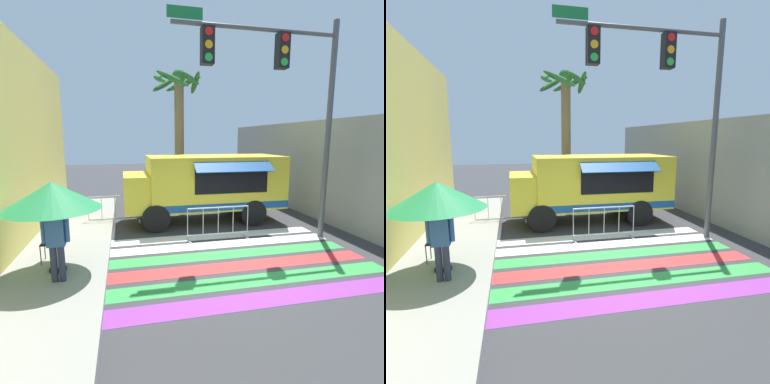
% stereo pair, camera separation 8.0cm
% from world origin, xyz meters
% --- Properties ---
extents(ground_plane, '(60.00, 60.00, 0.00)m').
position_xyz_m(ground_plane, '(0.00, 0.00, 0.00)').
color(ground_plane, '#38383A').
extents(sidewalk_left, '(4.40, 16.00, 0.15)m').
position_xyz_m(sidewalk_left, '(-5.36, 0.00, 0.07)').
color(sidewalk_left, '#99968E').
rests_on(sidewalk_left, ground_plane).
extents(concrete_wall_right, '(0.20, 16.00, 3.68)m').
position_xyz_m(concrete_wall_right, '(4.40, 3.00, 1.84)').
color(concrete_wall_right, gray).
rests_on(concrete_wall_right, ground_plane).
extents(crosswalk_painted, '(6.40, 4.36, 0.01)m').
position_xyz_m(crosswalk_painted, '(0.00, -0.17, 0.00)').
color(crosswalk_painted, purple).
rests_on(crosswalk_painted, ground_plane).
extents(food_truck, '(5.62, 2.67, 2.39)m').
position_xyz_m(food_truck, '(0.05, 3.54, 1.40)').
color(food_truck, yellow).
rests_on(food_truck, ground_plane).
extents(traffic_signal_pole, '(4.81, 0.29, 6.23)m').
position_xyz_m(traffic_signal_pole, '(1.62, 0.94, 4.49)').
color(traffic_signal_pole, '#515456').
rests_on(traffic_signal_pole, ground_plane).
extents(patio_umbrella, '(2.01, 2.01, 1.97)m').
position_xyz_m(patio_umbrella, '(-4.21, -0.19, 1.82)').
color(patio_umbrella, black).
rests_on(patio_umbrella, sidewalk_left).
extents(folding_chair, '(0.40, 0.40, 0.90)m').
position_xyz_m(folding_chair, '(-4.45, 0.48, 0.69)').
color(folding_chair, '#4C4C51').
rests_on(folding_chair, sidewalk_left).
extents(vendor_person, '(0.53, 0.21, 1.60)m').
position_xyz_m(vendor_person, '(-4.09, -0.72, 1.05)').
color(vendor_person, '#2D3347').
rests_on(vendor_person, sidewalk_left).
extents(barricade_front, '(1.90, 0.44, 1.01)m').
position_xyz_m(barricade_front, '(-0.02, 1.40, 0.50)').
color(barricade_front, '#B7BABF').
rests_on(barricade_front, ground_plane).
extents(barricade_side, '(1.84, 0.44, 1.01)m').
position_xyz_m(barricade_side, '(-3.08, 3.90, 0.49)').
color(barricade_side, '#B7BABF').
rests_on(barricade_side, ground_plane).
extents(palm_tree, '(2.41, 2.42, 5.96)m').
position_xyz_m(palm_tree, '(-0.27, 6.55, 3.97)').
color(palm_tree, '#7A664C').
rests_on(palm_tree, ground_plane).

